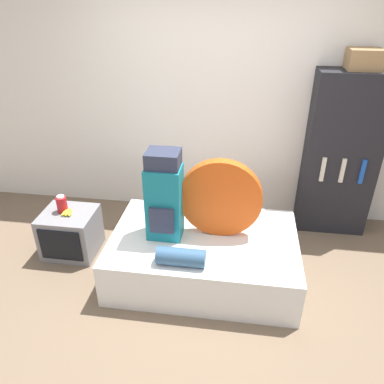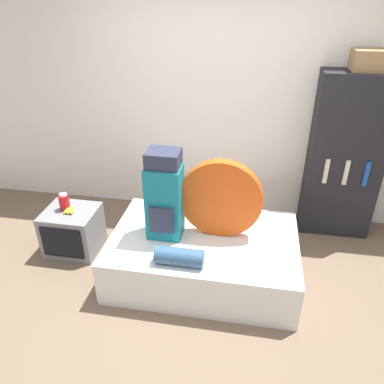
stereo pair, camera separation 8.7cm
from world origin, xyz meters
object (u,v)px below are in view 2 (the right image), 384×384
Objects in this scene: tent_bag at (221,199)px; bookshelf at (345,158)px; sleeping_roll at (179,257)px; canister at (64,202)px; backpack at (165,196)px; cardboard_box at (369,60)px; television at (73,230)px.

tent_bag is 0.42× the size of bookshelf.
bookshelf reaches higher than sleeping_roll.
tent_bag is 1.57m from canister.
backpack is 1.12× the size of tent_bag.
sleeping_roll is at bearing -62.33° from backpack.
cardboard_box reaches higher than sleeping_roll.
cardboard_box reaches higher than backpack.
bookshelf is at bearing 44.29° from sleeping_roll.
backpack is 0.49m from tent_bag.
sleeping_roll is at bearing -24.18° from television.
television is at bearing -161.83° from cardboard_box.
sleeping_roll is 2.44m from cardboard_box.
backpack is at bearing -8.70° from television.
canister is at bearing 170.01° from backpack.
cardboard_box is at bearing 38.24° from tent_bag.
tent_bag is 1.49m from bookshelf.
tent_bag is 2.42× the size of cardboard_box.
sleeping_roll is (0.21, -0.39, -0.32)m from backpack.
backpack is 2.21m from cardboard_box.
sleeping_roll is at bearing -135.71° from bookshelf.
tent_bag is 1.59m from television.
cardboard_box reaches higher than bookshelf.
bookshelf is at bearing -141.78° from cardboard_box.
cardboard_box is (1.20, 0.95, 1.02)m from tent_bag.
tent_bag reaches higher than sleeping_roll.
tent_bag reaches higher than canister.
canister is (-1.27, 0.58, 0.04)m from sleeping_roll.
tent_bag is at bearing 10.85° from backpack.
bookshelf is (1.65, 1.01, 0.04)m from backpack.
bookshelf is 0.95m from cardboard_box.
sleeping_roll is 1.36m from television.
cardboard_box is (1.68, 1.04, 1.00)m from backpack.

